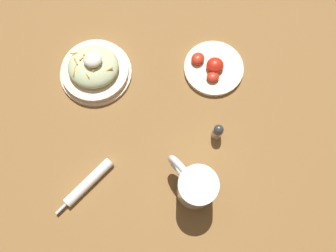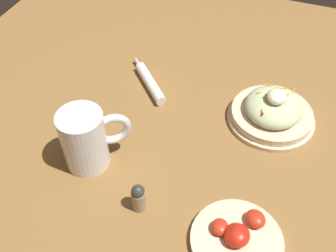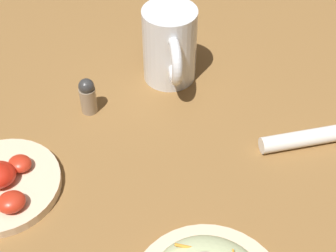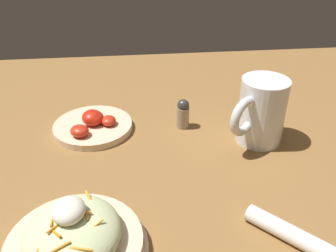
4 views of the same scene
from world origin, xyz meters
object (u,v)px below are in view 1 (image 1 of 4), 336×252
object	(u,v)px
salt_shaker	(218,132)
napkin_roll	(88,182)
tomato_plate	(213,68)
beer_mug	(195,187)
salad_plate	(94,69)

from	to	relation	value
salt_shaker	napkin_roll	bearing A→B (deg)	18.58
tomato_plate	salt_shaker	size ratio (longest dim) A/B	2.54
beer_mug	napkin_roll	bearing A→B (deg)	-6.36
salt_shaker	salad_plate	bearing A→B (deg)	-31.22
beer_mug	tomato_plate	world-z (taller)	beer_mug
beer_mug	salt_shaker	distance (m)	0.17
tomato_plate	salt_shaker	distance (m)	0.21
napkin_roll	beer_mug	bearing A→B (deg)	173.64
salad_plate	tomato_plate	bearing A→B (deg)	179.73
salad_plate	beer_mug	xyz separation A→B (m)	(-0.27, 0.36, 0.03)
napkin_roll	tomato_plate	world-z (taller)	tomato_plate
tomato_plate	salt_shaker	bearing A→B (deg)	88.24
napkin_roll	tomato_plate	size ratio (longest dim) A/B	0.86
beer_mug	tomato_plate	xyz separation A→B (m)	(-0.08, -0.36, -0.05)
salad_plate	tomato_plate	size ratio (longest dim) A/B	1.20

